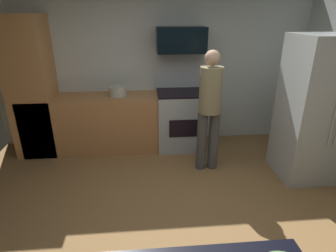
{
  "coord_description": "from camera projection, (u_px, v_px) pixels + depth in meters",
  "views": [
    {
      "loc": [
        -0.21,
        -2.25,
        2.1
      ],
      "look_at": [
        0.02,
        0.3,
        1.05
      ],
      "focal_mm": 29.45,
      "sensor_mm": 36.0,
      "label": 1
    }
  ],
  "objects": [
    {
      "name": "oven_range",
      "position": [
        181.0,
        117.0,
        4.54
      ],
      "size": [
        0.76,
        0.65,
        1.54
      ],
      "color": "#B0BCC2",
      "rests_on": "ground"
    },
    {
      "name": "ground_plane",
      "position": [
        169.0,
        230.0,
        2.89
      ],
      "size": [
        5.2,
        4.8,
        0.02
      ],
      "primitive_type": "cube",
      "color": "olive"
    },
    {
      "name": "lower_cabinet_run",
      "position": [
        103.0,
        123.0,
        4.47
      ],
      "size": [
        2.4,
        0.6,
        0.9
      ],
      "primitive_type": "cube",
      "color": "#BB814C",
      "rests_on": "ground"
    },
    {
      "name": "stock_pot",
      "position": [
        118.0,
        91.0,
        4.29
      ],
      "size": [
        0.27,
        0.27,
        0.15
      ],
      "primitive_type": "cylinder",
      "color": "beige",
      "rests_on": "lower_cabinet_run"
    },
    {
      "name": "cabinet_column",
      "position": [
        32.0,
        88.0,
        4.16
      ],
      "size": [
        0.6,
        0.6,
        2.1
      ],
      "primitive_type": "cube",
      "color": "#BB814C",
      "rests_on": "ground"
    },
    {
      "name": "refrigerator",
      "position": [
        318.0,
        110.0,
        3.56
      ],
      "size": [
        0.85,
        0.74,
        1.88
      ],
      "color": "#BAC1C1",
      "rests_on": "ground"
    },
    {
      "name": "wall_back",
      "position": [
        156.0,
        65.0,
        4.55
      ],
      "size": [
        5.2,
        0.12,
        2.6
      ],
      "primitive_type": "cube",
      "color": "silver",
      "rests_on": "ground"
    },
    {
      "name": "microwave",
      "position": [
        181.0,
        40.0,
        4.16
      ],
      "size": [
        0.74,
        0.38,
        0.38
      ],
      "primitive_type": "cube",
      "color": "black",
      "rests_on": "oven_range"
    },
    {
      "name": "person_cook",
      "position": [
        210.0,
        106.0,
        3.69
      ],
      "size": [
        0.31,
        0.3,
        1.68
      ],
      "color": "#4B4B4B",
      "rests_on": "ground"
    }
  ]
}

